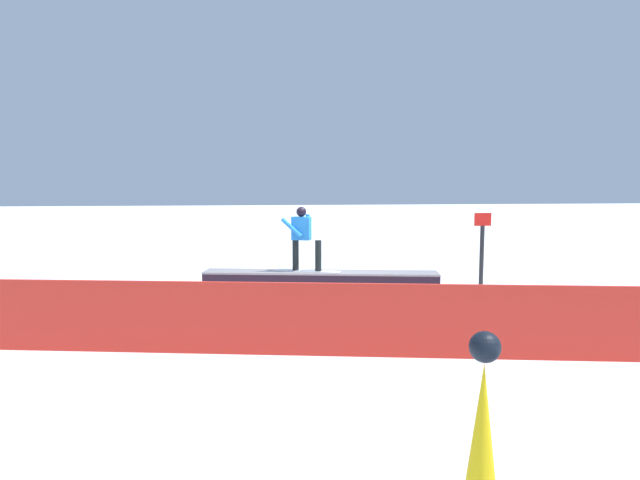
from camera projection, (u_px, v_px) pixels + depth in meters
ground_plane at (320, 300)px, 11.66m from camera, size 120.00×120.00×0.00m
grind_box at (320, 287)px, 11.63m from camera, size 5.15×1.64×0.64m
snowboarder at (303, 236)px, 11.55m from camera, size 1.48×0.80×1.42m
safety_fence at (358, 320)px, 7.75m from camera, size 12.38×2.58×1.09m
background_skier_left at (481, 462)px, 3.39m from camera, size 0.87×1.54×1.59m
trail_marker at (482, 251)px, 12.28m from camera, size 0.40×0.10×1.89m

